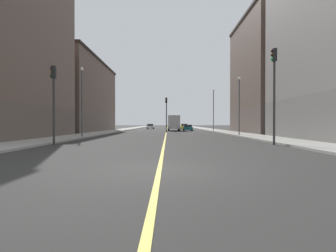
% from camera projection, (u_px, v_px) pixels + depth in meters
% --- Properties ---
extents(ground_plane, '(400.00, 400.00, 0.00)m').
position_uv_depth(ground_plane, '(159.00, 170.00, 9.11)').
color(ground_plane, '#2F2E2C').
rests_on(ground_plane, ground).
extents(sidewalk_left, '(3.65, 168.00, 0.15)m').
position_uv_depth(sidewalk_left, '(213.00, 130.00, 58.13)').
color(sidewalk_left, '#9E9B93').
rests_on(sidewalk_left, ground).
extents(sidewalk_right, '(3.65, 168.00, 0.15)m').
position_uv_depth(sidewalk_right, '(119.00, 130.00, 58.09)').
color(sidewalk_right, '#9E9B93').
rests_on(sidewalk_right, ground).
extents(lane_center_stripe, '(0.16, 154.00, 0.01)m').
position_uv_depth(lane_center_stripe, '(166.00, 130.00, 58.11)').
color(lane_center_stripe, '#E5D14C').
rests_on(lane_center_stripe, ground).
extents(building_left_mid, '(10.49, 17.22, 18.09)m').
position_uv_depth(building_left_mid, '(274.00, 75.00, 42.74)').
color(building_left_mid, brown).
rests_on(building_left_mid, ground).
extents(building_right_midblock, '(10.49, 25.83, 13.08)m').
position_uv_depth(building_right_midblock, '(74.00, 96.00, 50.32)').
color(building_right_midblock, brown).
rests_on(building_right_midblock, ground).
extents(traffic_light_left_near, '(0.40, 0.32, 6.90)m').
position_uv_depth(traffic_light_left_near, '(273.00, 84.00, 19.53)').
color(traffic_light_left_near, '#2D2D2D').
rests_on(traffic_light_left_near, ground).
extents(traffic_light_right_near, '(0.40, 0.32, 5.66)m').
position_uv_depth(traffic_light_right_near, '(53.00, 93.00, 19.51)').
color(traffic_light_right_near, '#2D2D2D').
rests_on(traffic_light_right_near, ground).
extents(traffic_light_median_far, '(0.40, 0.32, 5.88)m').
position_uv_depth(traffic_light_median_far, '(166.00, 110.00, 45.97)').
color(traffic_light_median_far, '#2D2D2D').
rests_on(traffic_light_median_far, ground).
extents(street_lamp_left_near, '(0.36, 0.36, 6.97)m').
position_uv_depth(street_lamp_left_near, '(239.00, 100.00, 32.95)').
color(street_lamp_left_near, '#4C4C51').
rests_on(street_lamp_left_near, ground).
extents(street_lamp_right_near, '(0.36, 0.36, 7.35)m').
position_uv_depth(street_lamp_right_near, '(81.00, 95.00, 29.07)').
color(street_lamp_right_near, '#4C4C51').
rests_on(street_lamp_right_near, ground).
extents(street_lamp_left_far, '(0.36, 0.36, 7.85)m').
position_uv_depth(street_lamp_left_far, '(213.00, 106.00, 51.64)').
color(street_lamp_left_far, '#4C4C51').
rests_on(street_lamp_left_far, ground).
extents(car_white, '(1.89, 4.20, 1.36)m').
position_uv_depth(car_white, '(150.00, 126.00, 73.39)').
color(car_white, white).
rests_on(car_white, ground).
extents(car_teal, '(1.98, 4.02, 1.25)m').
position_uv_depth(car_teal, '(187.00, 128.00, 55.63)').
color(car_teal, '#196670').
rests_on(car_teal, ground).
extents(car_yellow, '(1.90, 4.13, 1.41)m').
position_uv_depth(car_yellow, '(184.00, 127.00, 70.14)').
color(car_yellow, gold).
rests_on(car_yellow, ground).
extents(box_truck, '(2.42, 7.70, 3.10)m').
position_uv_depth(box_truck, '(173.00, 123.00, 56.00)').
color(box_truck, beige).
rests_on(box_truck, ground).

